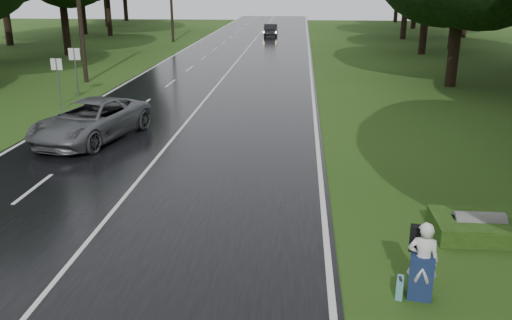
# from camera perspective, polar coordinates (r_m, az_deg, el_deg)

# --- Properties ---
(ground) EXTENTS (160.00, 160.00, 0.00)m
(ground) POSITION_cam_1_polar(r_m,az_deg,el_deg) (14.93, -15.61, -6.22)
(ground) COLOR #2A4A16
(ground) RESTS_ON ground
(road) EXTENTS (12.00, 140.00, 0.04)m
(road) POSITION_cam_1_polar(r_m,az_deg,el_deg) (33.62, -4.04, 8.02)
(road) COLOR black
(road) RESTS_ON ground
(lane_center) EXTENTS (0.12, 140.00, 0.01)m
(lane_center) POSITION_cam_1_polar(r_m,az_deg,el_deg) (33.61, -4.05, 8.06)
(lane_center) COLOR silver
(lane_center) RESTS_ON road
(grey_car) EXTENTS (3.93, 6.14, 1.58)m
(grey_car) POSITION_cam_1_polar(r_m,az_deg,el_deg) (22.34, -17.14, 4.06)
(grey_car) COLOR #56585C
(grey_car) RESTS_ON road
(far_car) EXTENTS (1.54, 4.25, 1.39)m
(far_car) POSITION_cam_1_polar(r_m,az_deg,el_deg) (64.30, 1.59, 13.65)
(far_car) COLOR black
(far_car) RESTS_ON road
(hitchhiker) EXTENTS (0.68, 0.64, 1.67)m
(hitchhiker) POSITION_cam_1_polar(r_m,az_deg,el_deg) (11.26, 17.23, -10.44)
(hitchhiker) COLOR silver
(hitchhiker) RESTS_ON ground
(suitcase) EXTENTS (0.24, 0.49, 0.34)m
(suitcase) POSITION_cam_1_polar(r_m,az_deg,el_deg) (11.54, 15.03, -12.94)
(suitcase) COLOR teal
(suitcase) RESTS_ON ground
(culvert) EXTENTS (1.23, 0.62, 0.62)m
(culvert) POSITION_cam_1_polar(r_m,az_deg,el_deg) (14.71, 22.41, -7.37)
(culvert) COLOR slate
(culvert) RESTS_ON ground
(utility_pole_mid) EXTENTS (1.80, 0.28, 10.90)m
(utility_pole_mid) POSITION_cam_1_polar(r_m,az_deg,el_deg) (36.13, -17.56, 7.91)
(utility_pole_mid) COLOR black
(utility_pole_mid) RESTS_ON ground
(utility_pole_far) EXTENTS (1.80, 0.28, 10.14)m
(utility_pole_far) POSITION_cam_1_polar(r_m,az_deg,el_deg) (58.98, -8.79, 12.30)
(utility_pole_far) COLOR black
(utility_pole_far) RESTS_ON ground
(road_sign_a) EXTENTS (0.58, 0.10, 2.40)m
(road_sign_a) POSITION_cam_1_polar(r_m,az_deg,el_deg) (29.55, -20.00, 5.47)
(road_sign_a) COLOR white
(road_sign_a) RESTS_ON ground
(road_sign_b) EXTENTS (0.64, 0.10, 2.65)m
(road_sign_b) POSITION_cam_1_polar(r_m,az_deg,el_deg) (31.59, -18.32, 6.43)
(road_sign_b) COLOR white
(road_sign_b) RESTS_ON ground
(tree_left_e) EXTENTS (9.60, 9.60, 15.00)m
(tree_left_e) POSITION_cam_1_polar(r_m,az_deg,el_deg) (50.35, -19.30, 10.49)
(tree_left_e) COLOR black
(tree_left_e) RESTS_ON ground
(tree_left_f) EXTENTS (11.31, 11.31, 17.68)m
(tree_left_f) POSITION_cam_1_polar(r_m,az_deg,el_deg) (67.22, -15.20, 12.61)
(tree_left_f) COLOR black
(tree_left_f) RESTS_ON ground
(tree_right_d) EXTENTS (8.88, 8.88, 13.88)m
(tree_right_d) POSITION_cam_1_polar(r_m,az_deg,el_deg) (35.09, 19.89, 7.38)
(tree_right_d) COLOR black
(tree_right_d) RESTS_ON ground
(tree_right_e) EXTENTS (8.67, 8.67, 13.55)m
(tree_right_e) POSITION_cam_1_polar(r_m,az_deg,el_deg) (50.35, 17.18, 10.70)
(tree_right_e) COLOR black
(tree_right_e) RESTS_ON ground
(tree_right_f) EXTENTS (9.96, 9.96, 15.57)m
(tree_right_f) POSITION_cam_1_polar(r_m,az_deg,el_deg) (63.41, 15.31, 12.29)
(tree_right_f) COLOR black
(tree_right_f) RESTS_ON ground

